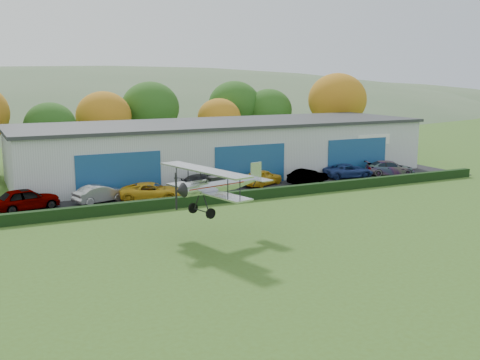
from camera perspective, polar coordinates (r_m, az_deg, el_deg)
name	(u,v)px	position (r m, az deg, el deg)	size (l,w,h in m)	color
ground	(356,262)	(30.88, 11.63, -8.14)	(300.00, 300.00, 0.00)	#3D591C
apron	(235,188)	(49.77, -0.49, -0.79)	(48.00, 9.00, 0.05)	black
hedge	(261,194)	(45.51, 2.13, -1.39)	(46.00, 0.60, 0.80)	black
hangar	(223,148)	(56.43, -1.75, 3.25)	(40.60, 12.60, 5.30)	#B2B7BC
tree_belt	(145,112)	(66.52, -9.61, 6.75)	(75.70, 13.22, 10.12)	#3D2614
distant_hills	(21,161)	(165.14, -21.18, 1.82)	(430.00, 196.00, 56.00)	#4C6642
car_0	(26,199)	(44.28, -20.78, -1.79)	(1.91, 4.75, 1.62)	gray
car_1	(100,194)	(45.18, -13.92, -1.34)	(1.46, 4.19, 1.38)	silver
car_2	(152,191)	(45.21, -8.86, -1.14)	(2.30, 4.98, 1.38)	gold
car_3	(205,183)	(48.12, -3.60, -0.26)	(2.12, 5.21, 1.51)	black
car_4	(262,177)	(50.70, 2.26, 0.28)	(1.72, 4.28, 1.46)	gold
car_5	(308,176)	(51.91, 6.84, 0.38)	(1.41, 4.05, 1.33)	gray
car_6	(348,171)	(55.53, 10.89, 0.92)	(2.22, 4.81, 1.34)	navy
car_7	(390,168)	(57.91, 14.88, 1.18)	(1.97, 4.83, 1.40)	gray
biplane	(217,183)	(33.52, -2.34, -0.35)	(6.53, 7.42, 2.77)	silver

